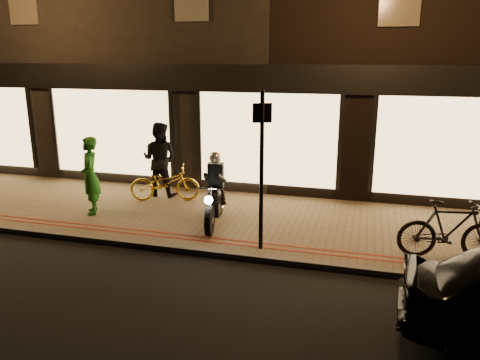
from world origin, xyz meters
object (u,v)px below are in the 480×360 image
(motorcycle, at_px, (215,197))
(bicycle_gold, at_px, (165,183))
(person_green, at_px, (90,176))
(sign_post, at_px, (262,163))

(motorcycle, height_order, bicycle_gold, motorcycle)
(motorcycle, relative_size, bicycle_gold, 1.10)
(bicycle_gold, bearing_deg, person_green, 119.59)
(motorcycle, height_order, person_green, person_green)
(motorcycle, height_order, sign_post, sign_post)
(bicycle_gold, xyz_separation_m, person_green, (-1.24, -1.36, 0.44))
(sign_post, height_order, person_green, sign_post)
(motorcycle, relative_size, person_green, 1.07)
(sign_post, relative_size, person_green, 1.66)
(motorcycle, xyz_separation_m, sign_post, (1.28, -1.08, 1.06))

